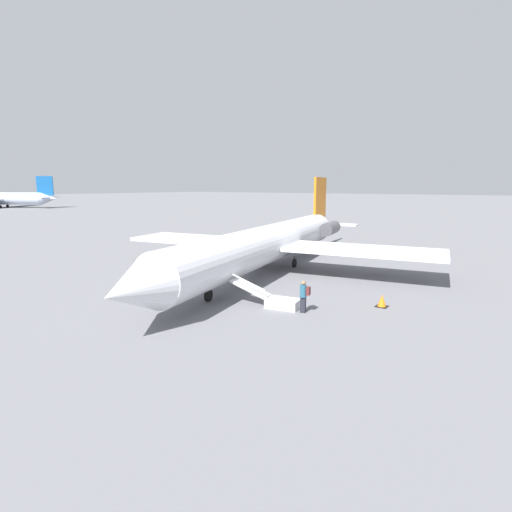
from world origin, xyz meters
name	(u,v)px	position (x,y,z in m)	size (l,w,h in m)	color
ground_plane	(267,272)	(0.00, 0.00, 0.00)	(600.00, 600.00, 0.00)	slate
airplane_main	(272,242)	(-1.03, -0.20, 2.25)	(33.66, 25.84, 7.54)	silver
boarding_stairs	(276,300)	(7.14, 5.46, 0.39)	(1.79, 4.14, 1.82)	silver
passenger	(304,294)	(7.14, 7.22, 1.00)	(0.39, 0.56, 1.74)	#23232D
traffic_cone_near_stairs	(382,301)	(3.66, 10.24, 0.33)	(0.63, 0.63, 0.70)	black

